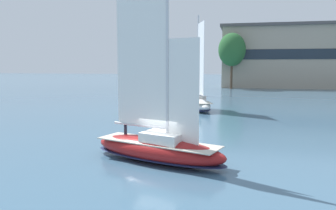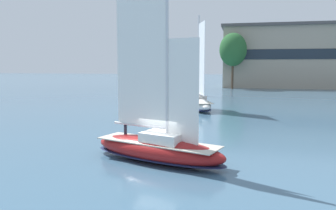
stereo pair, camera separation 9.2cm
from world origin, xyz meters
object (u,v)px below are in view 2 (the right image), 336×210
sailboat_moored_far_slip (186,91)px  sailboat_moored_outer_mooring (199,102)px  channel_buoy (126,109)px  tree_shore_center (233,50)px  sailboat_main (157,145)px

sailboat_moored_far_slip → sailboat_moored_outer_mooring: bearing=-76.2°
sailboat_moored_outer_mooring → channel_buoy: bearing=-141.6°
tree_shore_center → channel_buoy: 48.34m
sailboat_moored_outer_mooring → channel_buoy: 9.89m
sailboat_main → sailboat_moored_outer_mooring: sailboat_moored_outer_mooring is taller
sailboat_main → sailboat_moored_outer_mooring: 23.66m
sailboat_main → channel_buoy: sailboat_main is taller
sailboat_moored_far_slip → tree_shore_center: bearing=67.0°
tree_shore_center → channel_buoy: tree_shore_center is taller
tree_shore_center → sailboat_moored_far_slip: tree_shore_center is taller
sailboat_main → sailboat_moored_outer_mooring: bearing=91.0°
sailboat_main → sailboat_moored_outer_mooring: (-0.42, 23.65, -0.00)m
sailboat_moored_outer_mooring → tree_shore_center: bearing=85.3°
sailboat_moored_outer_mooring → channel_buoy: (-7.74, -6.14, -0.31)m
sailboat_moored_far_slip → sailboat_moored_outer_mooring: (5.05, -20.47, 0.16)m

